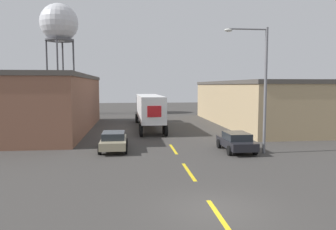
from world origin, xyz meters
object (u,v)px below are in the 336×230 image
water_tower (59,24)px  street_lamp (261,81)px  parked_car_left_far (114,141)px  parked_car_right_mid (236,141)px  semi_truck (149,108)px

water_tower → street_lamp: water_tower is taller
parked_car_left_far → street_lamp: size_ratio=0.49×
parked_car_left_far → parked_car_right_mid: 9.07m
parked_car_left_far → water_tower: 36.93m
street_lamp → water_tower: bearing=120.7°
parked_car_left_far → parked_car_right_mid: size_ratio=1.00×
water_tower → street_lamp: bearing=-59.3°
semi_truck → street_lamp: size_ratio=1.70×
semi_truck → parked_car_left_far: bearing=-105.3°
semi_truck → water_tower: bearing=124.0°
semi_truck → parked_car_right_mid: 15.43m
water_tower → street_lamp: size_ratio=2.06×
parked_car_right_mid → street_lamp: bearing=-31.8°
parked_car_right_mid → street_lamp: (1.40, -0.87, 4.40)m
semi_truck → parked_car_right_mid: bearing=-69.3°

